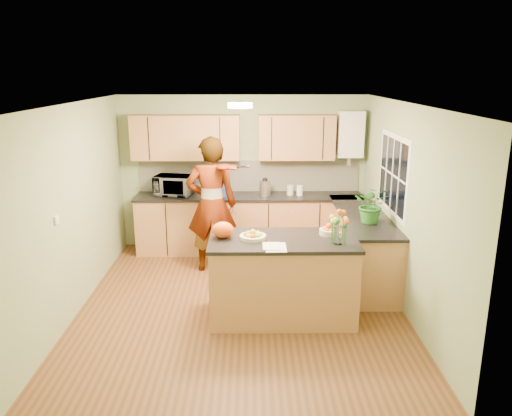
{
  "coord_description": "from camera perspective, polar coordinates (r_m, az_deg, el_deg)",
  "views": [
    {
      "loc": [
        0.13,
        -5.81,
        2.86
      ],
      "look_at": [
        0.19,
        0.5,
        1.12
      ],
      "focal_mm": 35.0,
      "sensor_mm": 36.0,
      "label": 1
    }
  ],
  "objects": [
    {
      "name": "boiler",
      "position": [
        8.11,
        10.7,
        8.3
      ],
      "size": [
        0.4,
        0.3,
        0.86
      ],
      "color": "white",
      "rests_on": "wall_back"
    },
    {
      "name": "window_right",
      "position": [
        6.8,
        15.36,
        3.73
      ],
      "size": [
        0.01,
        1.3,
        1.05
      ],
      "color": "white",
      "rests_on": "wall_right"
    },
    {
      "name": "blue_box",
      "position": [
        7.97,
        -4.29,
        2.31
      ],
      "size": [
        0.32,
        0.25,
        0.24
      ],
      "primitive_type": "cube",
      "rotation": [
        0.0,
        0.0,
        0.09
      ],
      "color": "#213A97",
      "rests_on": "back_counter"
    },
    {
      "name": "floor",
      "position": [
        6.48,
        -1.7,
        -10.83
      ],
      "size": [
        4.5,
        4.5,
        0.0
      ],
      "primitive_type": "plane",
      "color": "#563318",
      "rests_on": "ground"
    },
    {
      "name": "back_counter",
      "position": [
        8.12,
        -0.77,
        -1.73
      ],
      "size": [
        3.64,
        0.62,
        0.94
      ],
      "color": "#A87243",
      "rests_on": "floor"
    },
    {
      "name": "splashback",
      "position": [
        8.21,
        -0.78,
        3.72
      ],
      "size": [
        3.6,
        0.02,
        0.52
      ],
      "primitive_type": "cube",
      "color": "beige",
      "rests_on": "back_counter"
    },
    {
      "name": "violinist",
      "position": [
        7.23,
        -5.09,
        0.36
      ],
      "size": [
        0.75,
        0.51,
        1.99
      ],
      "primitive_type": "imported",
      "rotation": [
        0.0,
        0.0,
        3.19
      ],
      "color": "tan",
      "rests_on": "floor"
    },
    {
      "name": "violin",
      "position": [
        6.87,
        -3.68,
        4.7
      ],
      "size": [
        0.6,
        0.52,
        0.15
      ],
      "primitive_type": null,
      "rotation": [
        0.17,
        0.0,
        -0.61
      ],
      "color": "#4C0904",
      "rests_on": "violinist"
    },
    {
      "name": "wall_front",
      "position": [
        3.91,
        -2.47,
        -8.95
      ],
      "size": [
        4.0,
        0.02,
        2.5
      ],
      "primitive_type": "cube",
      "color": "#92A273",
      "rests_on": "floor"
    },
    {
      "name": "orange_bag",
      "position": [
        5.8,
        -3.82,
        -2.5
      ],
      "size": [
        0.26,
        0.23,
        0.19
      ],
      "primitive_type": "ellipsoid",
      "rotation": [
        0.0,
        0.0,
        0.05
      ],
      "color": "#F75514",
      "rests_on": "peninsula_island"
    },
    {
      "name": "light_switch",
      "position": [
        5.83,
        -21.82,
        -1.26
      ],
      "size": [
        0.02,
        0.09,
        0.09
      ],
      "primitive_type": "cube",
      "color": "white",
      "rests_on": "wall_left"
    },
    {
      "name": "jar_white",
      "position": [
        8.0,
        5.02,
        2.02
      ],
      "size": [
        0.14,
        0.14,
        0.16
      ],
      "primitive_type": "cylinder",
      "rotation": [
        0.0,
        0.0,
        0.42
      ],
      "color": "white",
      "rests_on": "back_counter"
    },
    {
      "name": "wall_back",
      "position": [
        8.22,
        -1.48,
        4.08
      ],
      "size": [
        4.0,
        0.02,
        2.5
      ],
      "primitive_type": "cube",
      "color": "#92A273",
      "rests_on": "floor"
    },
    {
      "name": "flower_vase",
      "position": [
        5.6,
        9.42,
        -1.13
      ],
      "size": [
        0.25,
        0.25,
        0.46
      ],
      "rotation": [
        0.0,
        0.0,
        0.14
      ],
      "color": "silver",
      "rests_on": "peninsula_island"
    },
    {
      "name": "upper_cabinets",
      "position": [
        7.96,
        -2.81,
        8.08
      ],
      "size": [
        3.2,
        0.34,
        0.7
      ],
      "color": "#A87243",
      "rests_on": "wall_back"
    },
    {
      "name": "ceiling_lamp",
      "position": [
        6.12,
        -1.84,
        11.64
      ],
      "size": [
        0.3,
        0.3,
        0.07
      ],
      "color": "#FFEABF",
      "rests_on": "ceiling"
    },
    {
      "name": "peninsula_island",
      "position": [
        5.97,
        3.05,
        -8.0
      ],
      "size": [
        1.72,
        0.88,
        0.99
      ],
      "color": "#A87243",
      "rests_on": "floor"
    },
    {
      "name": "kettle",
      "position": [
        7.94,
        1.03,
        2.41
      ],
      "size": [
        0.18,
        0.18,
        0.33
      ],
      "rotation": [
        0.0,
        0.0,
        0.04
      ],
      "color": "silver",
      "rests_on": "back_counter"
    },
    {
      "name": "ceiling",
      "position": [
        5.82,
        -1.9,
        11.83
      ],
      "size": [
        4.0,
        4.5,
        0.02
      ],
      "primitive_type": "cube",
      "color": "white",
      "rests_on": "wall_back"
    },
    {
      "name": "papers",
      "position": [
        5.5,
        2.27,
        -4.49
      ],
      "size": [
        0.23,
        0.31,
        0.01
      ],
      "primitive_type": "cube",
      "color": "silver",
      "rests_on": "peninsula_island"
    },
    {
      "name": "wall_left",
      "position": [
        6.39,
        -20.03,
        -0.15
      ],
      "size": [
        0.02,
        4.5,
        2.5
      ],
      "primitive_type": "cube",
      "color": "#92A273",
      "rests_on": "floor"
    },
    {
      "name": "jar_cream",
      "position": [
        8.0,
        3.92,
        2.05
      ],
      "size": [
        0.11,
        0.11,
        0.16
      ],
      "primitive_type": "cylinder",
      "rotation": [
        0.0,
        0.0,
        -0.11
      ],
      "color": "beige",
      "rests_on": "back_counter"
    },
    {
      "name": "microwave",
      "position": [
        8.07,
        -9.41,
        2.56
      ],
      "size": [
        0.64,
        0.49,
        0.32
      ],
      "primitive_type": "imported",
      "rotation": [
        0.0,
        0.0,
        -0.19
      ],
      "color": "white",
      "rests_on": "back_counter"
    },
    {
      "name": "orange_bowl",
      "position": [
        5.97,
        8.31,
        -2.51
      ],
      "size": [
        0.22,
        0.22,
        0.13
      ],
      "color": "beige",
      "rests_on": "peninsula_island"
    },
    {
      "name": "fruit_dish",
      "position": [
        5.76,
        -0.35,
        -3.13
      ],
      "size": [
        0.3,
        0.3,
        0.11
      ],
      "color": "beige",
      "rests_on": "peninsula_island"
    },
    {
      "name": "wall_right",
      "position": [
        6.31,
        16.67,
        -0.05
      ],
      "size": [
        0.02,
        4.5,
        2.5
      ],
      "primitive_type": "cube",
      "color": "#92A273",
      "rests_on": "floor"
    },
    {
      "name": "right_counter",
      "position": [
        7.25,
        11.99,
        -4.22
      ],
      "size": [
        0.62,
        2.24,
        0.94
      ],
      "color": "#A87243",
      "rests_on": "floor"
    },
    {
      "name": "potted_plant",
      "position": [
        6.63,
        13.13,
        0.37
      ],
      "size": [
        0.53,
        0.49,
        0.5
      ],
      "primitive_type": "imported",
      "rotation": [
        0.0,
        0.0,
        -0.27
      ],
      "color": "#286C24",
      "rests_on": "right_counter"
    }
  ]
}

